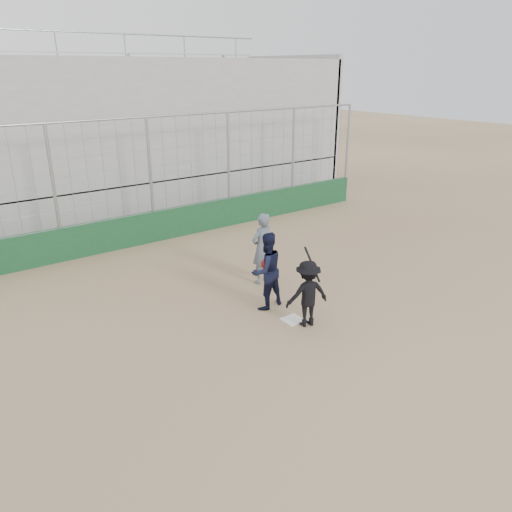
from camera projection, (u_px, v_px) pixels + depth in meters
ground at (293, 320)px, 11.42m from camera, size 90.00×90.00×0.00m
home_plate at (293, 320)px, 11.42m from camera, size 0.44×0.44×0.02m
backstop at (153, 213)px, 16.31m from camera, size 18.10×0.25×4.04m
bleachers at (93, 136)px, 19.31m from camera, size 20.25×6.70×6.98m
batter_at_plate at (307, 293)px, 10.97m from camera, size 1.10×0.84×1.70m
catcher_crouched at (267, 283)px, 11.81m from camera, size 0.99×0.81×1.26m
umpire at (262, 252)px, 13.15m from camera, size 0.75×0.55×1.73m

